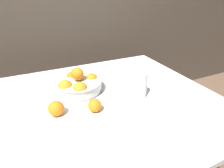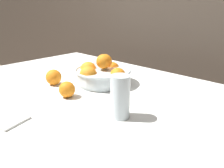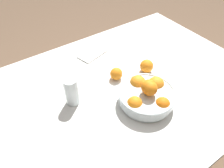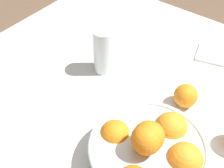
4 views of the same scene
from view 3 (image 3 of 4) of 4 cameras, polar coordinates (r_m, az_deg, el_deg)
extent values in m
plane|color=brown|center=(1.76, 2.89, -17.19)|extent=(12.00, 12.00, 0.00)
cube|color=white|center=(1.20, 4.05, -0.86)|extent=(1.46, 1.09, 0.03)
cylinder|color=#936B47|center=(2.06, 10.19, 7.48)|extent=(0.05, 0.05, 0.68)
cylinder|color=#936B47|center=(1.66, -27.07, -9.10)|extent=(0.05, 0.05, 0.68)
cylinder|color=silver|center=(1.11, 8.84, -4.40)|extent=(0.26, 0.26, 0.02)
cylinder|color=silver|center=(1.09, 9.03, -3.20)|extent=(0.27, 0.27, 0.05)
torus|color=silver|center=(1.07, 9.18, -2.26)|extent=(0.28, 0.28, 0.01)
sphere|color=orange|center=(1.03, 5.92, -5.24)|extent=(0.08, 0.08, 0.08)
sphere|color=orange|center=(1.05, 13.01, -5.26)|extent=(0.07, 0.07, 0.07)
sphere|color=orange|center=(1.13, 11.39, -0.13)|extent=(0.08, 0.08, 0.08)
sphere|color=orange|center=(1.12, 6.75, 0.20)|extent=(0.08, 0.08, 0.08)
sphere|color=orange|center=(1.04, 9.61, -0.75)|extent=(0.07, 0.07, 0.07)
sphere|color=orange|center=(1.03, 9.98, -1.07)|extent=(0.07, 0.07, 0.07)
cylinder|color=#F4A314|center=(1.09, -10.33, -3.02)|extent=(0.06, 0.06, 0.09)
cylinder|color=silver|center=(1.07, -10.53, -1.92)|extent=(0.07, 0.07, 0.15)
sphere|color=orange|center=(1.21, 1.12, 2.70)|extent=(0.07, 0.07, 0.07)
sphere|color=orange|center=(1.27, 9.03, 4.65)|extent=(0.08, 0.08, 0.08)
cube|color=white|center=(1.41, -4.99, 7.95)|extent=(0.21, 0.15, 0.01)
camera|label=1|loc=(1.63, -7.81, 33.27)|focal=28.00mm
camera|label=2|loc=(1.32, -41.44, 12.47)|focal=35.00mm
camera|label=4|loc=(0.76, 48.24, 19.13)|focal=50.00mm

